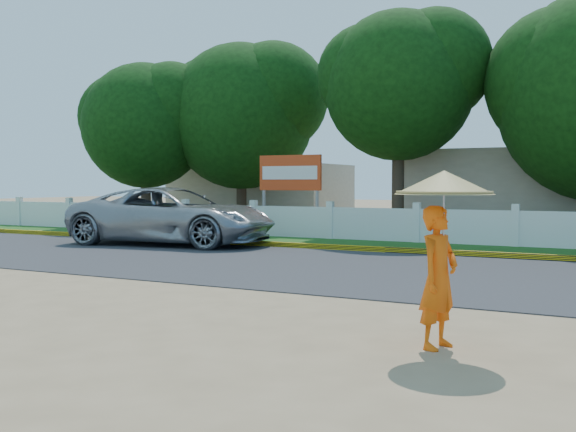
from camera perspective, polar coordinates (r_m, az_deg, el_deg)
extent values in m
plane|color=#9E8460|center=(10.66, -4.86, -7.50)|extent=(120.00, 120.00, 0.00)
cube|color=#38383A|center=(14.64, 4.40, -4.59)|extent=(60.00, 7.00, 0.02)
cube|color=#2D601E|center=(19.57, 10.23, -2.70)|extent=(60.00, 3.50, 0.03)
cube|color=yellow|center=(17.94, 8.70, -2.99)|extent=(40.00, 0.18, 0.16)
cube|color=silver|center=(20.91, 11.36, -0.87)|extent=(40.00, 0.10, 1.10)
cube|color=#B7AD99|center=(27.05, 21.36, 2.07)|extent=(10.00, 6.00, 3.20)
cube|color=#B7AD99|center=(31.94, -2.38, 2.03)|extent=(8.00, 5.00, 2.80)
imported|color=#989CA0|center=(20.38, -10.19, 0.01)|extent=(6.75, 3.69, 1.79)
imported|color=#EC590C|center=(7.71, 13.24, -5.32)|extent=(0.56, 0.70, 1.67)
cylinder|color=#949499|center=(7.64, 13.66, -0.55)|extent=(0.02, 0.02, 1.08)
cone|color=tan|center=(7.62, 13.71, 2.93)|extent=(1.14, 1.14, 0.28)
cylinder|color=gray|center=(24.24, -2.15, 0.77)|extent=(0.12, 0.12, 2.00)
cylinder|color=gray|center=(23.26, 2.61, 0.68)|extent=(0.12, 0.12, 2.00)
cube|color=red|center=(23.72, 0.18, 3.87)|extent=(2.50, 0.12, 1.30)
cube|color=silver|center=(23.66, 0.12, 3.87)|extent=(2.25, 0.02, 0.49)
cylinder|color=#473828|center=(28.76, -12.52, 1.96)|extent=(0.44, 0.44, 2.91)
sphere|color=#12420F|center=(28.86, -12.59, 7.83)|extent=(5.43, 5.43, 5.43)
cylinder|color=#473828|center=(28.07, -4.16, 2.16)|extent=(0.44, 0.44, 3.07)
sphere|color=#12420F|center=(28.21, -4.18, 8.81)|extent=(6.30, 6.30, 6.30)
cylinder|color=#473828|center=(23.40, 9.75, 3.00)|extent=(0.44, 0.44, 3.92)
sphere|color=#12420F|center=(23.65, 9.82, 11.33)|extent=(5.34, 5.34, 5.34)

